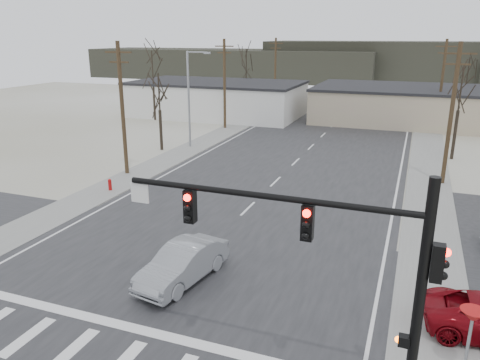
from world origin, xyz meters
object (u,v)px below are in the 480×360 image
object	(u,v)px
sedan_crossing	(183,263)
traffic_signal_mast	(346,260)
car_far_b	(335,95)
fire_hydrant	(110,185)
car_far_a	(380,110)

from	to	relation	value
sedan_crossing	traffic_signal_mast	bearing A→B (deg)	-22.81
traffic_signal_mast	car_far_b	size ratio (longest dim) A/B	2.19
fire_hydrant	car_far_b	xyz separation A→B (m)	(6.13, 54.40, 0.29)
car_far_a	fire_hydrant	bearing A→B (deg)	67.08
car_far_a	car_far_b	size ratio (longest dim) A/B	1.44
car_far_b	traffic_signal_mast	bearing A→B (deg)	-75.85
car_far_a	car_far_b	distance (m)	17.99
fire_hydrant	sedan_crossing	world-z (taller)	sedan_crossing
traffic_signal_mast	sedan_crossing	xyz separation A→B (m)	(-7.53, 4.81, -3.81)
fire_hydrant	sedan_crossing	size ratio (longest dim) A/B	0.17
traffic_signal_mast	car_far_b	world-z (taller)	traffic_signal_mast
sedan_crossing	car_far_a	size ratio (longest dim) A/B	0.85
fire_hydrant	sedan_crossing	distance (m)	14.14
fire_hydrant	sedan_crossing	bearing A→B (deg)	-41.64
sedan_crossing	car_far_b	bearing A→B (deg)	103.75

